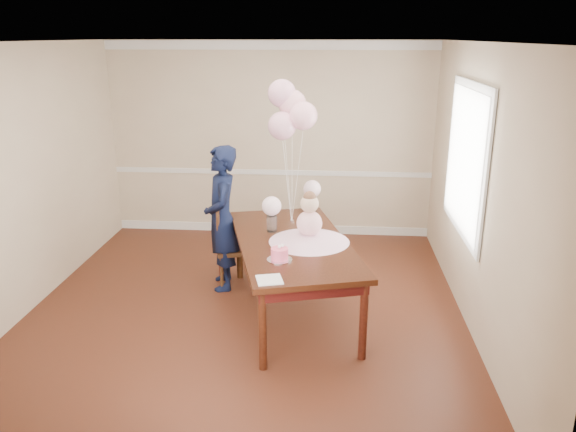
{
  "coord_description": "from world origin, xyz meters",
  "views": [
    {
      "loc": [
        0.87,
        -5.23,
        2.76
      ],
      "look_at": [
        0.45,
        0.03,
        1.05
      ],
      "focal_mm": 35.0,
      "sensor_mm": 36.0,
      "label": 1
    }
  ],
  "objects_px": {
    "dining_table_top": "(292,243)",
    "woman": "(222,218)",
    "birthday_cake": "(280,254)",
    "dining_chair_seat": "(235,249)"
  },
  "relations": [
    {
      "from": "birthday_cake",
      "to": "dining_chair_seat",
      "type": "relative_size",
      "value": 0.38
    },
    {
      "from": "dining_chair_seat",
      "to": "woman",
      "type": "distance_m",
      "value": 0.41
    },
    {
      "from": "birthday_cake",
      "to": "woman",
      "type": "relative_size",
      "value": 0.1
    },
    {
      "from": "dining_table_top",
      "to": "woman",
      "type": "bearing_deg",
      "value": 129.61
    },
    {
      "from": "dining_table_top",
      "to": "dining_chair_seat",
      "type": "height_order",
      "value": "dining_table_top"
    },
    {
      "from": "dining_table_top",
      "to": "birthday_cake",
      "type": "xyz_separation_m",
      "value": [
        -0.08,
        -0.52,
        0.09
      ]
    },
    {
      "from": "dining_table_top",
      "to": "birthday_cake",
      "type": "bearing_deg",
      "value": -113.96
    },
    {
      "from": "dining_table_top",
      "to": "birthday_cake",
      "type": "height_order",
      "value": "birthday_cake"
    },
    {
      "from": "woman",
      "to": "birthday_cake",
      "type": "bearing_deg",
      "value": 20.49
    },
    {
      "from": "dining_table_top",
      "to": "dining_chair_seat",
      "type": "relative_size",
      "value": 5.02
    }
  ]
}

